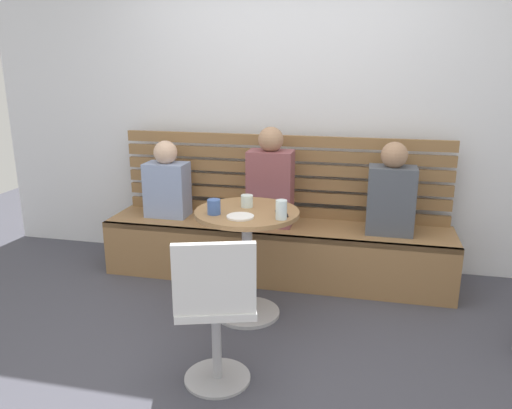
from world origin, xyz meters
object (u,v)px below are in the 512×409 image
booth_bench (275,251)px  white_chair (216,307)px  cup_mug_blue (214,207)px  cup_glass_short (247,201)px  phone_on_table (282,214)px  person_adult (270,182)px  person_child_middle (391,193)px  cafe_table (247,243)px  cup_glass_tall (281,210)px  plate_small (240,217)px  person_child_left (167,183)px

booth_bench → white_chair: size_ratio=3.18×
cup_mug_blue → cup_glass_short: size_ratio=1.19×
booth_bench → phone_on_table: size_ratio=19.29×
booth_bench → person_adult: (-0.04, -0.00, 0.56)m
white_chair → person_adult: 1.50m
booth_bench → person_child_middle: person_child_middle is taller
white_chair → cup_glass_short: bearing=93.7°
cafe_table → cup_glass_tall: (0.25, -0.13, 0.28)m
plate_small → white_chair: bearing=-86.5°
booth_bench → cup_glass_tall: (0.18, -0.79, 0.58)m
cup_mug_blue → cup_glass_tall: 0.43m
white_chair → person_adult: bearing=90.5°
person_child_middle → phone_on_table: person_child_middle is taller
white_chair → cup_mug_blue: white_chair is taller
white_chair → cup_glass_tall: bearing=72.7°
cafe_table → phone_on_table: (0.23, -0.03, 0.23)m
plate_small → person_adult: bearing=88.1°
booth_bench → cup_mug_blue: bearing=-107.8°
person_child_left → phone_on_table: (1.08, -0.72, 0.03)m
plate_small → phone_on_table: (0.24, 0.13, -0.00)m
person_child_left → cup_glass_short: 1.03m
person_child_middle → plate_small: (-0.93, -0.81, 0.00)m
white_chair → cafe_table: bearing=92.6°
person_child_middle → plate_small: bearing=-138.8°
cafe_table → person_adult: person_adult is taller
cafe_table → cup_mug_blue: (-0.18, -0.12, 0.27)m
cup_mug_blue → cup_glass_short: 0.26m
person_adult → cup_glass_tall: bearing=-74.0°
cup_glass_short → phone_on_table: bearing=-24.2°
white_chair → cup_glass_tall: (0.21, 0.68, 0.34)m
person_adult → cup_mug_blue: bearing=-104.9°
booth_bench → cup_glass_tall: cup_glass_tall is taller
white_chair → cup_mug_blue: (-0.22, 0.69, 0.32)m
phone_on_table → white_chair: bearing=-120.6°
cup_glass_short → plate_small: cup_glass_short is taller
person_adult → cup_glass_short: bearing=-94.5°
cup_glass_short → phone_on_table: cup_glass_short is taller
person_adult → cup_mug_blue: (-0.21, -0.78, 0.01)m
cafe_table → phone_on_table: 0.33m
cafe_table → person_child_left: size_ratio=1.19×
cup_mug_blue → phone_on_table: size_ratio=0.68×
person_adult → cup_mug_blue: person_adult is taller
booth_bench → white_chair: white_chair is taller
cafe_table → white_chair: bearing=-87.4°
cafe_table → person_child_middle: (0.92, 0.65, 0.22)m
person_adult → person_child_left: person_adult is taller
person_child_middle → plate_small: person_child_middle is taller
cafe_table → phone_on_table: bearing=-7.1°
booth_bench → cafe_table: (-0.07, -0.66, 0.30)m
cup_glass_tall → cup_glass_short: bearing=141.2°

